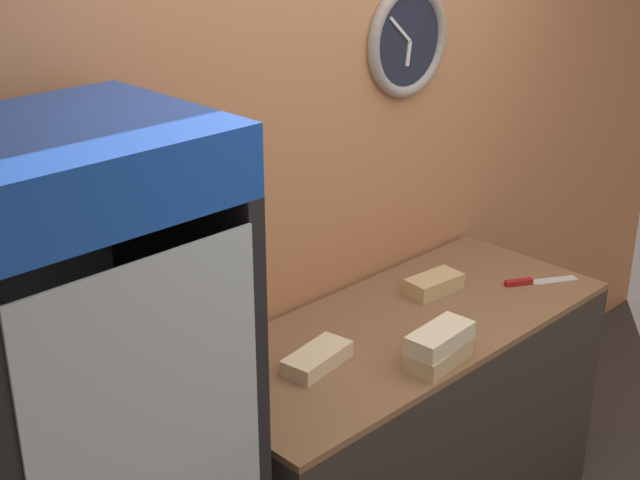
{
  "coord_description": "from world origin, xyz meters",
  "views": [
    {
      "loc": [
        -2.21,
        -0.93,
        2.46
      ],
      "look_at": [
        -0.37,
        0.95,
        1.36
      ],
      "focal_mm": 50.0,
      "sensor_mm": 36.0,
      "label": 1
    }
  ],
  "objects_px": {
    "beverage_cooler": "(74,439)",
    "sandwich_flat_right": "(434,284)",
    "sandwich_stack_bottom": "(439,355)",
    "sandwich_stack_middle": "(440,338)",
    "sandwich_flat_left": "(317,358)",
    "chefs_knife": "(531,282)",
    "condiment_jar": "(217,341)"
  },
  "relations": [
    {
      "from": "beverage_cooler",
      "to": "condiment_jar",
      "type": "relative_size",
      "value": 14.1
    },
    {
      "from": "sandwich_stack_bottom",
      "to": "condiment_jar",
      "type": "distance_m",
      "value": 0.74
    },
    {
      "from": "sandwich_flat_right",
      "to": "condiment_jar",
      "type": "xyz_separation_m",
      "value": [
        -0.92,
        0.18,
        0.03
      ]
    },
    {
      "from": "sandwich_flat_right",
      "to": "beverage_cooler",
      "type": "bearing_deg",
      "value": -178.59
    },
    {
      "from": "sandwich_stack_middle",
      "to": "chefs_knife",
      "type": "xyz_separation_m",
      "value": [
        0.75,
        0.13,
        -0.09
      ]
    },
    {
      "from": "sandwich_stack_bottom",
      "to": "chefs_knife",
      "type": "relative_size",
      "value": 0.92
    },
    {
      "from": "beverage_cooler",
      "to": "sandwich_stack_middle",
      "type": "distance_m",
      "value": 1.2
    },
    {
      "from": "beverage_cooler",
      "to": "chefs_knife",
      "type": "height_order",
      "value": "beverage_cooler"
    },
    {
      "from": "sandwich_stack_middle",
      "to": "condiment_jar",
      "type": "relative_size",
      "value": 1.89
    },
    {
      "from": "sandwich_flat_right",
      "to": "condiment_jar",
      "type": "height_order",
      "value": "condiment_jar"
    },
    {
      "from": "sandwich_stack_middle",
      "to": "chefs_knife",
      "type": "distance_m",
      "value": 0.77
    },
    {
      "from": "chefs_knife",
      "to": "sandwich_stack_middle",
      "type": "bearing_deg",
      "value": -169.88
    },
    {
      "from": "sandwich_flat_right",
      "to": "chefs_knife",
      "type": "distance_m",
      "value": 0.4
    },
    {
      "from": "sandwich_stack_bottom",
      "to": "sandwich_flat_right",
      "type": "xyz_separation_m",
      "value": [
        0.41,
        0.36,
        0.0
      ]
    },
    {
      "from": "beverage_cooler",
      "to": "sandwich_flat_right",
      "type": "height_order",
      "value": "beverage_cooler"
    },
    {
      "from": "beverage_cooler",
      "to": "sandwich_flat_right",
      "type": "bearing_deg",
      "value": 1.41
    },
    {
      "from": "sandwich_stack_bottom",
      "to": "sandwich_stack_middle",
      "type": "distance_m",
      "value": 0.06
    },
    {
      "from": "sandwich_flat_left",
      "to": "condiment_jar",
      "type": "bearing_deg",
      "value": 127.65
    },
    {
      "from": "sandwich_stack_middle",
      "to": "sandwich_flat_left",
      "type": "distance_m",
      "value": 0.41
    },
    {
      "from": "sandwich_stack_middle",
      "to": "sandwich_flat_right",
      "type": "bearing_deg",
      "value": 40.69
    },
    {
      "from": "sandwich_flat_left",
      "to": "sandwich_flat_right",
      "type": "height_order",
      "value": "sandwich_flat_right"
    },
    {
      "from": "sandwich_stack_bottom",
      "to": "sandwich_stack_middle",
      "type": "height_order",
      "value": "sandwich_stack_middle"
    },
    {
      "from": "sandwich_flat_right",
      "to": "sandwich_stack_middle",
      "type": "bearing_deg",
      "value": -139.31
    },
    {
      "from": "sandwich_stack_middle",
      "to": "beverage_cooler",
      "type": "bearing_deg",
      "value": 164.77
    },
    {
      "from": "sandwich_stack_middle",
      "to": "sandwich_flat_left",
      "type": "bearing_deg",
      "value": 137.85
    },
    {
      "from": "beverage_cooler",
      "to": "sandwich_flat_right",
      "type": "distance_m",
      "value": 1.58
    },
    {
      "from": "chefs_knife",
      "to": "sandwich_flat_right",
      "type": "bearing_deg",
      "value": 146.8
    },
    {
      "from": "sandwich_stack_middle",
      "to": "chefs_knife",
      "type": "bearing_deg",
      "value": 10.12
    },
    {
      "from": "sandwich_stack_bottom",
      "to": "sandwich_flat_right",
      "type": "bearing_deg",
      "value": 40.69
    },
    {
      "from": "sandwich_flat_right",
      "to": "sandwich_stack_bottom",
      "type": "bearing_deg",
      "value": -139.31
    },
    {
      "from": "sandwich_stack_bottom",
      "to": "sandwich_flat_left",
      "type": "height_order",
      "value": "sandwich_stack_bottom"
    },
    {
      "from": "sandwich_flat_left",
      "to": "condiment_jar",
      "type": "xyz_separation_m",
      "value": [
        -0.21,
        0.27,
        0.04
      ]
    }
  ]
}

